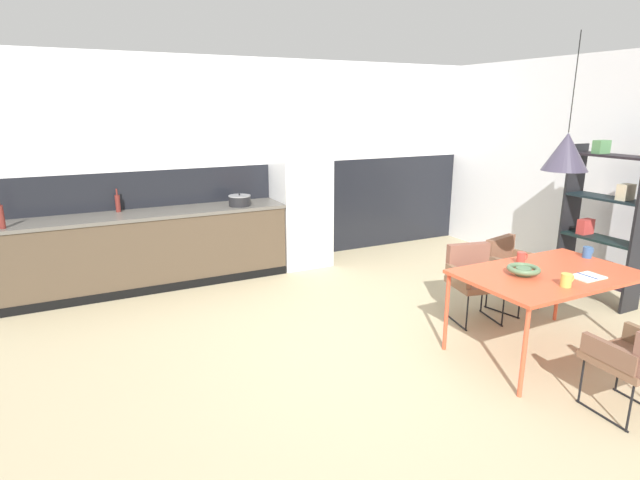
{
  "coord_description": "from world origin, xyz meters",
  "views": [
    {
      "loc": [
        -2.42,
        -3.2,
        2.14
      ],
      "look_at": [
        -0.36,
        0.88,
        0.92
      ],
      "focal_mm": 28.29,
      "sensor_mm": 36.0,
      "label": 1
    }
  ],
  "objects_px": {
    "mug_glass_clear": "(521,258)",
    "cooking_pot": "(240,201)",
    "armchair_near_window": "(473,273)",
    "bottle_vinegar_dark": "(1,216)",
    "fruit_bowl": "(524,270)",
    "armchair_by_stool": "(640,354)",
    "pendant_lamp_over_table_near": "(566,152)",
    "open_shelf_unit": "(603,221)",
    "dining_table": "(549,277)",
    "open_book": "(587,277)",
    "mug_wide_latte": "(588,252)",
    "bottle_oil_tall": "(118,203)",
    "refrigerator_column": "(301,196)",
    "mug_tall_blue": "(567,280)",
    "armchair_head_of_table": "(510,263)"
  },
  "relations": [
    {
      "from": "bottle_vinegar_dark",
      "to": "dining_table",
      "type": "bearing_deg",
      "value": -36.8
    },
    {
      "from": "dining_table",
      "to": "armchair_head_of_table",
      "type": "xyz_separation_m",
      "value": [
        0.55,
        0.92,
        -0.2
      ]
    },
    {
      "from": "pendant_lamp_over_table_near",
      "to": "mug_glass_clear",
      "type": "bearing_deg",
      "value": 94.57
    },
    {
      "from": "open_book",
      "to": "mug_tall_blue",
      "type": "height_order",
      "value": "mug_tall_blue"
    },
    {
      "from": "bottle_vinegar_dark",
      "to": "bottle_oil_tall",
      "type": "xyz_separation_m",
      "value": [
        1.15,
        0.37,
        -0.02
      ]
    },
    {
      "from": "open_book",
      "to": "bottle_vinegar_dark",
      "type": "height_order",
      "value": "bottle_vinegar_dark"
    },
    {
      "from": "open_book",
      "to": "mug_glass_clear",
      "type": "relative_size",
      "value": 2.12
    },
    {
      "from": "open_book",
      "to": "mug_wide_latte",
      "type": "bearing_deg",
      "value": 36.41
    },
    {
      "from": "pendant_lamp_over_table_near",
      "to": "fruit_bowl",
      "type": "bearing_deg",
      "value": 164.99
    },
    {
      "from": "fruit_bowl",
      "to": "bottle_oil_tall",
      "type": "distance_m",
      "value": 4.52
    },
    {
      "from": "refrigerator_column",
      "to": "pendant_lamp_over_table_near",
      "type": "height_order",
      "value": "pendant_lamp_over_table_near"
    },
    {
      "from": "dining_table",
      "to": "bottle_oil_tall",
      "type": "height_order",
      "value": "bottle_oil_tall"
    },
    {
      "from": "armchair_by_stool",
      "to": "bottle_vinegar_dark",
      "type": "relative_size",
      "value": 2.19
    },
    {
      "from": "mug_glass_clear",
      "to": "cooking_pot",
      "type": "relative_size",
      "value": 0.44
    },
    {
      "from": "cooking_pot",
      "to": "bottle_vinegar_dark",
      "type": "height_order",
      "value": "bottle_vinegar_dark"
    },
    {
      "from": "fruit_bowl",
      "to": "mug_tall_blue",
      "type": "height_order",
      "value": "mug_tall_blue"
    },
    {
      "from": "open_shelf_unit",
      "to": "mug_glass_clear",
      "type": "bearing_deg",
      "value": -77.71
    },
    {
      "from": "armchair_head_of_table",
      "to": "fruit_bowl",
      "type": "xyz_separation_m",
      "value": [
        -0.81,
        -0.87,
        0.3
      ]
    },
    {
      "from": "open_book",
      "to": "mug_wide_latte",
      "type": "relative_size",
      "value": 2.0
    },
    {
      "from": "refrigerator_column",
      "to": "bottle_vinegar_dark",
      "type": "bearing_deg",
      "value": -177.1
    },
    {
      "from": "armchair_by_stool",
      "to": "pendant_lamp_over_table_near",
      "type": "bearing_deg",
      "value": 80.45
    },
    {
      "from": "dining_table",
      "to": "open_shelf_unit",
      "type": "bearing_deg",
      "value": 21.73
    },
    {
      "from": "armchair_head_of_table",
      "to": "open_shelf_unit",
      "type": "height_order",
      "value": "open_shelf_unit"
    },
    {
      "from": "mug_wide_latte",
      "to": "bottle_vinegar_dark",
      "type": "xyz_separation_m",
      "value": [
        -4.95,
        3.04,
        0.24
      ]
    },
    {
      "from": "armchair_head_of_table",
      "to": "open_shelf_unit",
      "type": "xyz_separation_m",
      "value": [
        1.07,
        -0.28,
        0.41
      ]
    },
    {
      "from": "fruit_bowl",
      "to": "mug_wide_latte",
      "type": "distance_m",
      "value": 0.95
    },
    {
      "from": "cooking_pot",
      "to": "open_shelf_unit",
      "type": "xyz_separation_m",
      "value": [
        3.31,
        -2.62,
        -0.07
      ]
    },
    {
      "from": "armchair_near_window",
      "to": "open_book",
      "type": "bearing_deg",
      "value": 112.56
    },
    {
      "from": "fruit_bowl",
      "to": "bottle_vinegar_dark",
      "type": "relative_size",
      "value": 0.82
    },
    {
      "from": "pendant_lamp_over_table_near",
      "to": "refrigerator_column",
      "type": "bearing_deg",
      "value": 103.37
    },
    {
      "from": "dining_table",
      "to": "armchair_by_stool",
      "type": "xyz_separation_m",
      "value": [
        -0.21,
        -0.96,
        -0.23
      ]
    },
    {
      "from": "bottle_vinegar_dark",
      "to": "pendant_lamp_over_table_near",
      "type": "height_order",
      "value": "pendant_lamp_over_table_near"
    },
    {
      "from": "armchair_near_window",
      "to": "cooking_pot",
      "type": "bearing_deg",
      "value": -43.15
    },
    {
      "from": "mug_glass_clear",
      "to": "mug_tall_blue",
      "type": "bearing_deg",
      "value": -104.53
    },
    {
      "from": "dining_table",
      "to": "armchair_near_window",
      "type": "relative_size",
      "value": 1.99
    },
    {
      "from": "bottle_vinegar_dark",
      "to": "refrigerator_column",
      "type": "bearing_deg",
      "value": 2.9
    },
    {
      "from": "armchair_near_window",
      "to": "pendant_lamp_over_table_near",
      "type": "distance_m",
      "value": 1.56
    },
    {
      "from": "open_shelf_unit",
      "to": "open_book",
      "type": "bearing_deg",
      "value": -58.65
    },
    {
      "from": "armchair_by_stool",
      "to": "pendant_lamp_over_table_near",
      "type": "relative_size",
      "value": 0.69
    },
    {
      "from": "fruit_bowl",
      "to": "pendant_lamp_over_table_near",
      "type": "bearing_deg",
      "value": -15.01
    },
    {
      "from": "armchair_by_stool",
      "to": "mug_glass_clear",
      "type": "distance_m",
      "value": 1.3
    },
    {
      "from": "armchair_by_stool",
      "to": "mug_glass_clear",
      "type": "xyz_separation_m",
      "value": [
        0.19,
        1.25,
        0.33
      ]
    },
    {
      "from": "cooking_pot",
      "to": "open_shelf_unit",
      "type": "distance_m",
      "value": 4.22
    },
    {
      "from": "open_book",
      "to": "cooking_pot",
      "type": "xyz_separation_m",
      "value": [
        -1.87,
        3.5,
        0.22
      ]
    },
    {
      "from": "dining_table",
      "to": "pendant_lamp_over_table_near",
      "type": "xyz_separation_m",
      "value": [
        0.0,
        -0.02,
        1.07
      ]
    },
    {
      "from": "refrigerator_column",
      "to": "pendant_lamp_over_table_near",
      "type": "distance_m",
      "value": 3.57
    },
    {
      "from": "dining_table",
      "to": "armchair_head_of_table",
      "type": "height_order",
      "value": "armchair_head_of_table"
    },
    {
      "from": "armchair_near_window",
      "to": "mug_glass_clear",
      "type": "height_order",
      "value": "mug_glass_clear"
    },
    {
      "from": "armchair_near_window",
      "to": "bottle_vinegar_dark",
      "type": "relative_size",
      "value": 2.31
    },
    {
      "from": "armchair_by_stool",
      "to": "mug_tall_blue",
      "type": "height_order",
      "value": "mug_tall_blue"
    }
  ]
}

